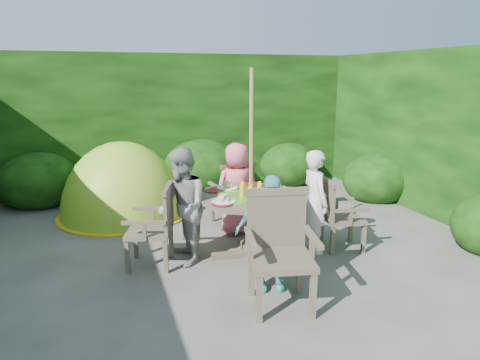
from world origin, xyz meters
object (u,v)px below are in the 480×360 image
object	(u,v)px
child_left	(182,207)
child_back	(237,189)
patio_table	(251,205)
garden_chair_right	(337,213)
garden_chair_back	(234,193)
child_front	(270,233)
garden_chair_front	(280,248)
child_right	(315,202)
dome_tent	(124,214)
garden_chair_left	(156,225)
parasol_pole	(251,167)

from	to	relation	value
child_left	child_back	size ratio (longest dim) A/B	1.07
patio_table	garden_chair_right	size ratio (longest dim) A/B	1.68
garden_chair_back	child_left	xyz separation A→B (m)	(-0.94, -1.01, 0.19)
garden_chair_right	child_back	xyz separation A→B (m)	(-1.01, 0.91, 0.17)
patio_table	child_front	world-z (taller)	child_front
child_back	garden_chair_right	bearing A→B (deg)	135.38
garden_chair_right	child_left	xyz separation A→B (m)	(-1.89, 0.20, 0.21)
garden_chair_front	patio_table	bearing A→B (deg)	96.20
patio_table	child_right	xyz separation A→B (m)	(0.79, -0.09, -0.01)
child_front	dome_tent	size ratio (longest dim) A/B	0.52
garden_chair_left	child_left	size ratio (longest dim) A/B	0.67
garden_chair_right	child_front	xyz separation A→B (m)	(-1.19, -0.68, 0.14)
parasol_pole	garden_chair_right	distance (m)	1.28
garden_chair_back	child_back	world-z (taller)	child_back
patio_table	child_back	bearing A→B (deg)	83.99
child_front	child_back	bearing A→B (deg)	99.91
garden_chair_front	dome_tent	size ratio (longest dim) A/B	0.45
garden_chair_front	child_back	world-z (taller)	child_back
child_front	child_left	bearing A→B (deg)	144.91
garden_chair_front	child_right	distance (m)	1.35
parasol_pole	child_left	xyz separation A→B (m)	(-0.80, 0.09, -0.43)
garden_chair_front	child_left	distance (m)	1.36
child_right	dome_tent	world-z (taller)	child_right
child_right	garden_chair_back	bearing A→B (deg)	29.38
garden_chair_front	child_left	world-z (taller)	child_left
child_back	child_front	xyz separation A→B (m)	(-0.18, -1.59, -0.03)
garden_chair_left	garden_chair_back	world-z (taller)	garden_chair_left
garden_chair_right	garden_chair_back	distance (m)	1.54
child_front	dome_tent	xyz separation A→B (m)	(-1.25, 2.91, -0.60)
child_right	child_left	world-z (taller)	child_left
garden_chair_left	garden_chair_back	distance (m)	1.58
garden_chair_back	garden_chair_right	bearing A→B (deg)	120.24
parasol_pole	child_left	distance (m)	0.91
parasol_pole	child_back	bearing A→B (deg)	83.67
garden_chair_right	parasol_pole	bearing A→B (deg)	94.50
garden_chair_left	child_left	distance (m)	0.36
garden_chair_right	garden_chair_back	bearing A→B (deg)	48.87
child_front	garden_chair_right	bearing A→B (deg)	46.03
garden_chair_back	garden_chair_front	bearing A→B (deg)	75.31
child_left	child_front	bearing A→B (deg)	36.70
parasol_pole	child_front	xyz separation A→B (m)	(-0.09, -0.80, -0.50)
parasol_pole	garden_chair_back	bearing A→B (deg)	82.64
garden_chair_left	child_right	bearing A→B (deg)	101.99
child_right	child_front	distance (m)	1.13
garden_chair_right	garden_chair_left	world-z (taller)	garden_chair_left
garden_chair_right	child_back	world-z (taller)	child_back
garden_chair_left	parasol_pole	bearing A→B (deg)	102.34
garden_chair_back	dome_tent	xyz separation A→B (m)	(-1.48, 1.02, -0.48)
garden_chair_back	patio_table	bearing A→B (deg)	74.78
garden_chair_left	child_front	size ratio (longest dim) A/B	0.76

